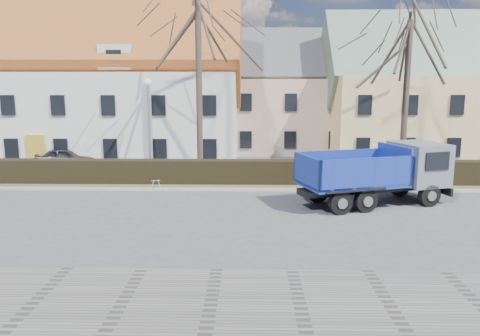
{
  "coord_description": "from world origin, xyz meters",
  "views": [
    {
      "loc": [
        0.96,
        -19.05,
        5.49
      ],
      "look_at": [
        0.51,
        2.36,
        1.6
      ],
      "focal_mm": 35.0,
      "sensor_mm": 36.0,
      "label": 1
    }
  ],
  "objects_px": {
    "streetlight": "(149,130)",
    "cart_frame": "(152,185)",
    "dump_truck": "(370,174)",
    "parked_car_a": "(67,158)"
  },
  "relations": [
    {
      "from": "cart_frame",
      "to": "parked_car_a",
      "type": "relative_size",
      "value": 0.16
    },
    {
      "from": "streetlight",
      "to": "cart_frame",
      "type": "distance_m",
      "value": 3.55
    },
    {
      "from": "cart_frame",
      "to": "parked_car_a",
      "type": "distance_m",
      "value": 9.5
    },
    {
      "from": "dump_truck",
      "to": "cart_frame",
      "type": "relative_size",
      "value": 11.51
    },
    {
      "from": "dump_truck",
      "to": "cart_frame",
      "type": "bearing_deg",
      "value": 146.59
    },
    {
      "from": "dump_truck",
      "to": "streetlight",
      "type": "height_order",
      "value": "streetlight"
    },
    {
      "from": "dump_truck",
      "to": "cart_frame",
      "type": "height_order",
      "value": "dump_truck"
    },
    {
      "from": "dump_truck",
      "to": "streetlight",
      "type": "bearing_deg",
      "value": 136.66
    },
    {
      "from": "parked_car_a",
      "to": "dump_truck",
      "type": "bearing_deg",
      "value": -119.61
    },
    {
      "from": "streetlight",
      "to": "cart_frame",
      "type": "relative_size",
      "value": 9.37
    }
  ]
}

